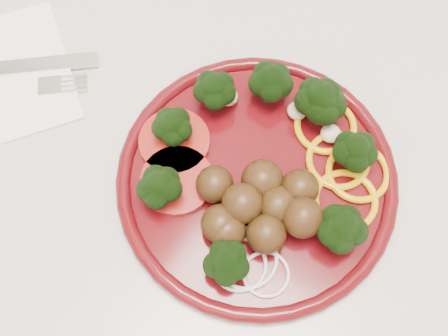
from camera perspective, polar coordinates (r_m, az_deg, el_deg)
The scene contains 2 objects.
counter at distance 0.97m, azimuth 0.65°, elevation -10.08°, with size 2.40×0.60×0.90m.
plate at distance 0.52m, azimuth 3.65°, elevation -0.61°, with size 0.26×0.26×0.06m.
Camera 1 is at (0.10, 1.52, 1.40)m, focal length 45.00 mm.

